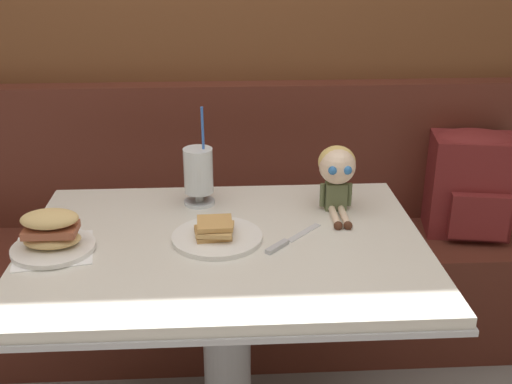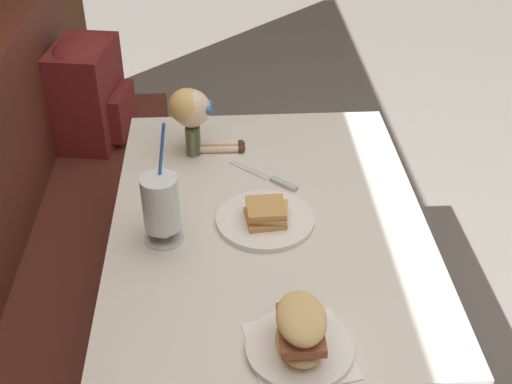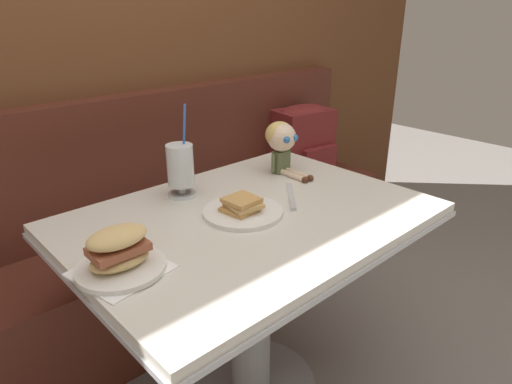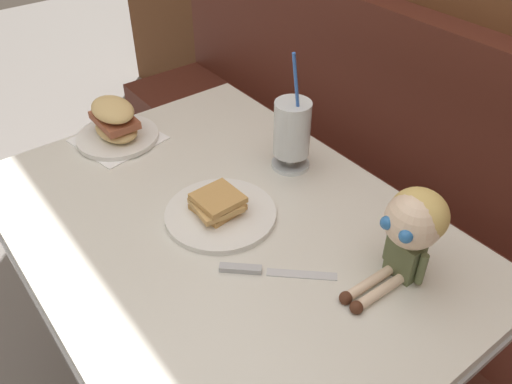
{
  "view_description": "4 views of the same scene",
  "coord_description": "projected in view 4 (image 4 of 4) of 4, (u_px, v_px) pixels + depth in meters",
  "views": [
    {
      "loc": [
        0.0,
        -1.34,
        1.52
      ],
      "look_at": [
        0.09,
        0.25,
        0.86
      ],
      "focal_mm": 43.56,
      "sensor_mm": 36.0,
      "label": 1
    },
    {
      "loc": [
        -1.4,
        0.29,
        1.8
      ],
      "look_at": [
        -0.01,
        0.21,
        0.83
      ],
      "focal_mm": 48.13,
      "sensor_mm": 36.0,
      "label": 2
    },
    {
      "loc": [
        -0.86,
        -0.77,
        1.35
      ],
      "look_at": [
        0.01,
        0.16,
        0.82
      ],
      "focal_mm": 31.76,
      "sensor_mm": 36.0,
      "label": 3
    },
    {
      "loc": [
        0.74,
        -0.29,
        1.52
      ],
      "look_at": [
        0.03,
        0.25,
        0.82
      ],
      "focal_mm": 36.96,
      "sensor_mm": 36.0,
      "label": 4
    }
  ],
  "objects": [
    {
      "name": "booth_bench",
      "position": [
        385.0,
        240.0,
        1.72
      ],
      "size": [
        2.6,
        0.48,
        1.0
      ],
      "color": "#512319",
      "rests_on": "ground"
    },
    {
      "name": "diner_table",
      "position": [
        225.0,
        283.0,
        1.29
      ],
      "size": [
        1.11,
        0.81,
        0.74
      ],
      "color": "silver",
      "rests_on": "ground"
    },
    {
      "name": "toast_plate",
      "position": [
        220.0,
        211.0,
        1.18
      ],
      "size": [
        0.25,
        0.25,
        0.06
      ],
      "color": "white",
      "rests_on": "diner_table"
    },
    {
      "name": "milkshake_glass",
      "position": [
        292.0,
        132.0,
        1.28
      ],
      "size": [
        0.1,
        0.1,
        0.32
      ],
      "color": "silver",
      "rests_on": "diner_table"
    },
    {
      "name": "sandwich_plate",
      "position": [
        116.0,
        125.0,
        1.41
      ],
      "size": [
        0.23,
        0.23,
        0.12
      ],
      "color": "white",
      "rests_on": "diner_table"
    },
    {
      "name": "butter_knife",
      "position": [
        257.0,
        270.0,
        1.05
      ],
      "size": [
        0.17,
        0.19,
        0.01
      ],
      "color": "silver",
      "rests_on": "diner_table"
    },
    {
      "name": "seated_doll",
      "position": [
        413.0,
        225.0,
        0.97
      ],
      "size": [
        0.11,
        0.22,
        0.2
      ],
      "color": "#5B6642",
      "rests_on": "diner_table"
    }
  ]
}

